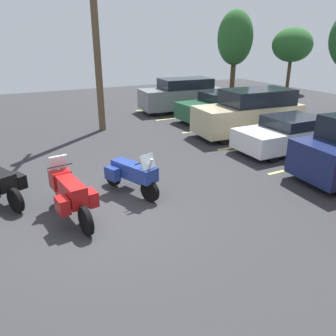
{
  "coord_description": "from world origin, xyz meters",
  "views": [
    {
      "loc": [
        7.33,
        -1.84,
        4.17
      ],
      "look_at": [
        0.03,
        1.93,
        0.96
      ],
      "focal_mm": 36.03,
      "sensor_mm": 36.0,
      "label": 1
    }
  ],
  "objects_px": {
    "car_grey": "(182,95)",
    "car_white": "(289,134)",
    "utility_pole": "(95,23)",
    "car_green": "(218,107)",
    "motorcycle_touring": "(70,193)",
    "motorcycle_second": "(132,173)",
    "car_champagne": "(250,113)"
  },
  "relations": [
    {
      "from": "car_grey",
      "to": "utility_pole",
      "type": "bearing_deg",
      "value": -69.16
    },
    {
      "from": "motorcycle_second",
      "to": "car_white",
      "type": "bearing_deg",
      "value": 97.58
    },
    {
      "from": "car_champagne",
      "to": "motorcycle_touring",
      "type": "bearing_deg",
      "value": -65.9
    },
    {
      "from": "car_grey",
      "to": "utility_pole",
      "type": "height_order",
      "value": "utility_pole"
    },
    {
      "from": "car_grey",
      "to": "car_green",
      "type": "height_order",
      "value": "car_grey"
    },
    {
      "from": "car_grey",
      "to": "car_green",
      "type": "xyz_separation_m",
      "value": [
        3.06,
        0.47,
        -0.22
      ]
    },
    {
      "from": "car_grey",
      "to": "car_white",
      "type": "xyz_separation_m",
      "value": [
        8.43,
        0.03,
        -0.3
      ]
    },
    {
      "from": "utility_pole",
      "to": "car_grey",
      "type": "bearing_deg",
      "value": 110.84
    },
    {
      "from": "utility_pole",
      "to": "car_champagne",
      "type": "bearing_deg",
      "value": 55.3
    },
    {
      "from": "car_green",
      "to": "car_white",
      "type": "height_order",
      "value": "car_green"
    },
    {
      "from": "car_white",
      "to": "utility_pole",
      "type": "bearing_deg",
      "value": -138.72
    },
    {
      "from": "car_champagne",
      "to": "car_white",
      "type": "distance_m",
      "value": 2.46
    },
    {
      "from": "car_grey",
      "to": "car_champagne",
      "type": "height_order",
      "value": "car_champagne"
    },
    {
      "from": "motorcycle_touring",
      "to": "car_grey",
      "type": "relative_size",
      "value": 0.47
    },
    {
      "from": "car_white",
      "to": "utility_pole",
      "type": "xyz_separation_m",
      "value": [
        -6.32,
        -5.55,
        4.07
      ]
    },
    {
      "from": "motorcycle_second",
      "to": "car_green",
      "type": "distance_m",
      "value": 9.66
    },
    {
      "from": "motorcycle_second",
      "to": "car_white",
      "type": "xyz_separation_m",
      "value": [
        -0.92,
        6.9,
        0.03
      ]
    },
    {
      "from": "car_green",
      "to": "car_champagne",
      "type": "relative_size",
      "value": 0.87
    },
    {
      "from": "motorcycle_touring",
      "to": "utility_pole",
      "type": "height_order",
      "value": "utility_pole"
    },
    {
      "from": "car_green",
      "to": "utility_pole",
      "type": "relative_size",
      "value": 0.47
    },
    {
      "from": "utility_pole",
      "to": "car_green",
      "type": "bearing_deg",
      "value": 80.91
    },
    {
      "from": "motorcycle_second",
      "to": "car_grey",
      "type": "bearing_deg",
      "value": 143.69
    },
    {
      "from": "car_white",
      "to": "motorcycle_touring",
      "type": "bearing_deg",
      "value": -80.21
    },
    {
      "from": "motorcycle_second",
      "to": "car_green",
      "type": "bearing_deg",
      "value": 130.57
    },
    {
      "from": "motorcycle_second",
      "to": "utility_pole",
      "type": "xyz_separation_m",
      "value": [
        -7.24,
        1.35,
        4.1
      ]
    },
    {
      "from": "motorcycle_second",
      "to": "car_grey",
      "type": "relative_size",
      "value": 0.43
    },
    {
      "from": "motorcycle_touring",
      "to": "car_green",
      "type": "xyz_separation_m",
      "value": [
        -6.87,
        9.16,
        0.05
      ]
    },
    {
      "from": "car_grey",
      "to": "car_champagne",
      "type": "bearing_deg",
      "value": 0.99
    },
    {
      "from": "car_grey",
      "to": "utility_pole",
      "type": "relative_size",
      "value": 0.53
    },
    {
      "from": "motorcycle_touring",
      "to": "car_champagne",
      "type": "relative_size",
      "value": 0.47
    },
    {
      "from": "motorcycle_second",
      "to": "car_green",
      "type": "height_order",
      "value": "car_green"
    },
    {
      "from": "motorcycle_touring",
      "to": "utility_pole",
      "type": "relative_size",
      "value": 0.25
    }
  ]
}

